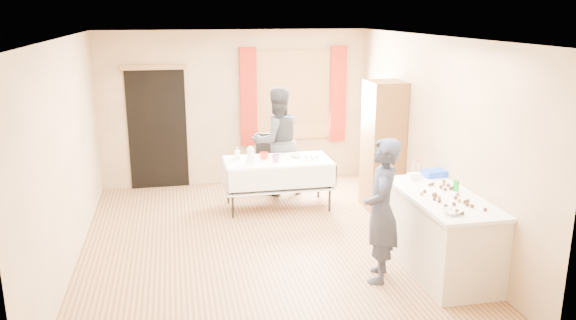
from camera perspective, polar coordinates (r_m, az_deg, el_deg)
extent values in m
cube|color=#9E7047|center=(7.30, -2.68, -8.57)|extent=(4.50, 5.50, 0.02)
cube|color=white|center=(6.70, -2.96, 12.44)|extent=(4.50, 5.50, 0.02)
cube|color=tan|center=(9.57, -5.39, 5.25)|extent=(4.50, 0.02, 2.60)
cube|color=tan|center=(4.30, 2.95, -6.96)|extent=(4.50, 0.02, 2.60)
cube|color=tan|center=(6.92, -21.64, 0.49)|extent=(0.02, 5.50, 2.60)
cube|color=tan|center=(7.56, 14.38, 2.24)|extent=(0.02, 5.50, 2.60)
cube|color=olive|center=(9.65, 0.55, 6.61)|extent=(1.32, 0.06, 1.52)
cube|color=white|center=(9.64, 0.57, 6.60)|extent=(1.20, 0.02, 1.40)
cube|color=#A02012|center=(9.47, -4.03, 6.41)|extent=(0.28, 0.06, 1.65)
cube|color=#A02012|center=(9.80, 5.11, 6.68)|extent=(0.28, 0.06, 1.65)
cube|color=black|center=(9.54, -13.12, 3.07)|extent=(0.95, 0.04, 2.00)
cube|color=olive|center=(9.36, -13.49, 9.15)|extent=(1.05, 0.06, 0.08)
cube|color=brown|center=(8.43, 9.62, 1.42)|extent=(0.50, 0.60, 1.92)
cube|color=beige|center=(6.67, 15.30, -7.36)|extent=(0.73, 1.61, 0.86)
cube|color=white|center=(6.51, 15.57, -3.61)|extent=(0.80, 1.68, 0.04)
cube|color=white|center=(8.37, -1.06, -0.09)|extent=(1.56, 0.78, 0.04)
cube|color=black|center=(9.32, -2.13, -0.58)|extent=(0.45, 0.45, 0.05)
cube|color=black|center=(9.43, -2.12, 1.13)|extent=(0.38, 0.11, 0.54)
imported|color=#23283B|center=(6.19, 9.45, -5.10)|extent=(0.85, 0.79, 1.61)
imported|color=black|center=(9.01, -1.11, 1.92)|extent=(1.06, 0.93, 1.74)
cylinder|color=#119E1F|center=(6.67, 16.71, -2.54)|extent=(0.07, 0.07, 0.12)
imported|color=white|center=(5.93, 16.32, -5.06)|extent=(0.26, 0.26, 0.05)
cube|color=white|center=(7.00, 12.71, -1.63)|extent=(0.16, 0.12, 0.08)
cube|color=blue|center=(7.19, 14.72, -1.30)|extent=(0.32, 0.22, 0.08)
cylinder|color=silver|center=(8.16, -3.82, 0.44)|extent=(0.13, 0.13, 0.22)
imported|color=red|center=(8.39, -2.45, 0.45)|extent=(0.17, 0.17, 0.10)
imported|color=red|center=(8.23, -1.26, 0.18)|extent=(0.15, 0.15, 0.11)
imported|color=white|center=(8.50, 0.82, 0.47)|extent=(0.24, 0.24, 0.05)
cube|color=white|center=(8.37, 2.40, 0.11)|extent=(0.33, 0.27, 0.02)
imported|color=white|center=(8.45, -5.16, 0.74)|extent=(0.10, 0.10, 0.17)
sphere|color=#3F2314|center=(6.30, 16.99, -3.95)|extent=(0.04, 0.04, 0.04)
sphere|color=#311E10|center=(6.81, 15.97, -2.47)|extent=(0.04, 0.04, 0.04)
sphere|color=#311E10|center=(6.10, 15.74, -4.49)|extent=(0.04, 0.04, 0.04)
sphere|color=#311E10|center=(6.29, 14.66, -3.83)|extent=(0.04, 0.04, 0.04)
sphere|color=#311E10|center=(6.95, 15.56, -2.10)|extent=(0.04, 0.04, 0.04)
sphere|color=#311E10|center=(6.11, 19.41, -4.77)|extent=(0.04, 0.04, 0.04)
sphere|color=#3F2314|center=(6.83, 15.53, -2.38)|extent=(0.04, 0.04, 0.04)
sphere|color=#311E10|center=(6.17, 18.20, -4.46)|extent=(0.04, 0.04, 0.04)
sphere|color=#311E10|center=(6.39, 16.66, -3.67)|extent=(0.04, 0.04, 0.04)
sphere|color=#311E10|center=(6.20, 17.74, -4.32)|extent=(0.04, 0.04, 0.04)
sphere|color=#311E10|center=(6.23, 15.13, -4.04)|extent=(0.04, 0.04, 0.04)
sphere|color=#311E10|center=(6.72, 16.25, -2.72)|extent=(0.04, 0.04, 0.04)
sphere|color=#3F2314|center=(6.42, 13.41, -3.35)|extent=(0.04, 0.04, 0.04)
sphere|color=#311E10|center=(6.41, 14.76, -3.47)|extent=(0.04, 0.04, 0.04)
sphere|color=#311E10|center=(5.94, 17.31, -5.13)|extent=(0.04, 0.04, 0.04)
sphere|color=#311E10|center=(6.70, 16.19, -2.77)|extent=(0.04, 0.04, 0.04)
sphere|color=#311E10|center=(6.32, 17.80, -3.97)|extent=(0.04, 0.04, 0.04)
sphere|color=#311E10|center=(6.68, 16.66, -2.85)|extent=(0.04, 0.04, 0.04)
sphere|color=#3F2314|center=(6.34, 15.10, -3.71)|extent=(0.04, 0.04, 0.04)
sphere|color=#311E10|center=(6.77, 14.23, -2.45)|extent=(0.04, 0.04, 0.04)
sphere|color=#311E10|center=(6.51, 13.71, -3.11)|extent=(0.04, 0.04, 0.04)
sphere|color=#311E10|center=(6.45, 14.69, -3.35)|extent=(0.04, 0.04, 0.04)
sphere|color=#311E10|center=(6.28, 17.54, -4.07)|extent=(0.04, 0.04, 0.04)
sphere|color=#311E10|center=(6.72, 15.25, -2.64)|extent=(0.04, 0.04, 0.04)
sphere|color=#3F2314|center=(6.51, 16.87, -3.34)|extent=(0.04, 0.04, 0.04)
sphere|color=#311E10|center=(6.41, 14.57, -3.44)|extent=(0.04, 0.04, 0.04)
sphere|color=#311E10|center=(6.82, 14.51, -2.34)|extent=(0.04, 0.04, 0.04)
sphere|color=#311E10|center=(6.18, 16.51, -4.29)|extent=(0.04, 0.04, 0.04)
sphere|color=#311E10|center=(6.64, 15.68, -2.88)|extent=(0.04, 0.04, 0.04)
sphere|color=#311E10|center=(5.98, 16.80, -4.97)|extent=(0.04, 0.04, 0.04)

